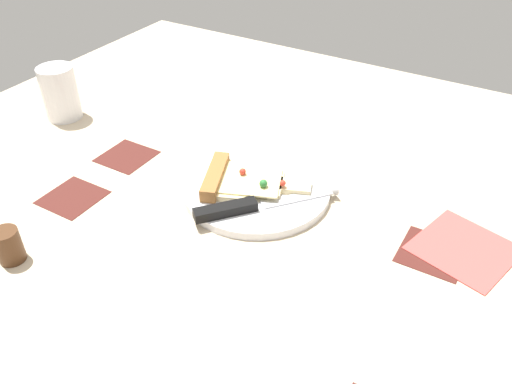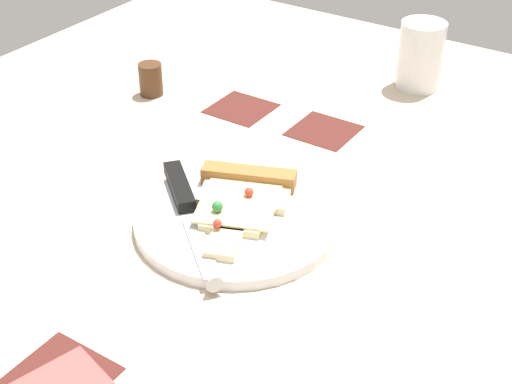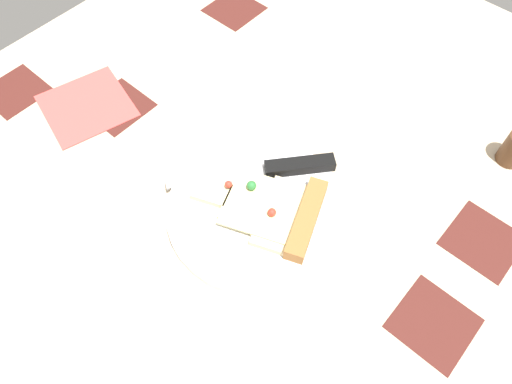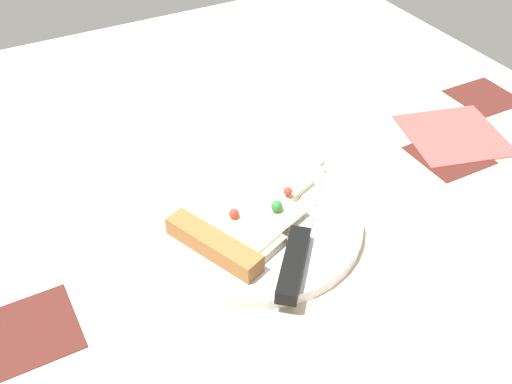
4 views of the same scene
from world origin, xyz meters
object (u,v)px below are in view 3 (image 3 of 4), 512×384
Objects in this scene: pizza_slice at (275,210)px; napkin at (86,105)px; plate at (257,210)px; knife at (268,170)px.

napkin is at bearing 75.05° from pizza_slice.
plate is at bearing 90.40° from pizza_slice.
pizza_slice is 6.75cm from knife.
pizza_slice is at bearing 112.23° from plate.
knife reaches higher than plate.
knife is 1.51× the size of napkin.
napkin is at bearing -84.28° from plate.
pizza_slice is (-0.98, 2.40, 1.49)cm from plate.
napkin is (8.81, -30.83, -1.80)cm from knife.
pizza_slice is at bearing 178.91° from knife.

